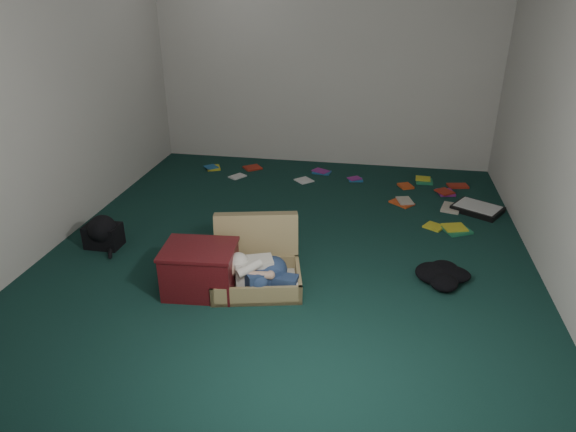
% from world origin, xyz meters
% --- Properties ---
extents(floor, '(4.50, 4.50, 0.00)m').
position_xyz_m(floor, '(0.00, 0.00, 0.00)').
color(floor, '#11332C').
rests_on(floor, ground).
extents(wall_back, '(4.50, 0.00, 4.50)m').
position_xyz_m(wall_back, '(0.00, 2.25, 1.30)').
color(wall_back, silver).
rests_on(wall_back, ground).
extents(wall_front, '(4.50, 0.00, 4.50)m').
position_xyz_m(wall_front, '(0.00, -2.25, 1.30)').
color(wall_front, silver).
rests_on(wall_front, ground).
extents(wall_left, '(0.00, 4.50, 4.50)m').
position_xyz_m(wall_left, '(-2.00, 0.00, 1.30)').
color(wall_left, silver).
rests_on(wall_left, ground).
extents(wall_right, '(0.00, 4.50, 4.50)m').
position_xyz_m(wall_right, '(2.00, 0.00, 1.30)').
color(wall_right, silver).
rests_on(wall_right, ground).
extents(suitcase, '(0.77, 0.76, 0.48)m').
position_xyz_m(suitcase, '(-0.16, -0.59, 0.14)').
color(suitcase, '#9A8555').
rests_on(suitcase, floor).
extents(person, '(0.72, 0.36, 0.30)m').
position_xyz_m(person, '(-0.17, -0.76, 0.18)').
color(person, silver).
rests_on(person, suitcase).
extents(maroon_bin, '(0.55, 0.45, 0.36)m').
position_xyz_m(maroon_bin, '(-0.53, -0.81, 0.18)').
color(maroon_bin, '#511014').
rests_on(maroon_bin, floor).
extents(backpack, '(0.37, 0.30, 0.22)m').
position_xyz_m(backpack, '(-1.58, -0.30, 0.11)').
color(backpack, black).
rests_on(backpack, floor).
extents(clothing_pile, '(0.51, 0.48, 0.13)m').
position_xyz_m(clothing_pile, '(1.17, -0.36, 0.07)').
color(clothing_pile, black).
rests_on(clothing_pile, floor).
extents(paper_tray, '(0.55, 0.51, 0.06)m').
position_xyz_m(paper_tray, '(1.70, 1.03, 0.03)').
color(paper_tray, black).
rests_on(paper_tray, floor).
extents(book_scatter, '(3.07, 1.57, 0.02)m').
position_xyz_m(book_scatter, '(0.56, 1.42, 0.01)').
color(book_scatter, yellow).
rests_on(book_scatter, floor).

